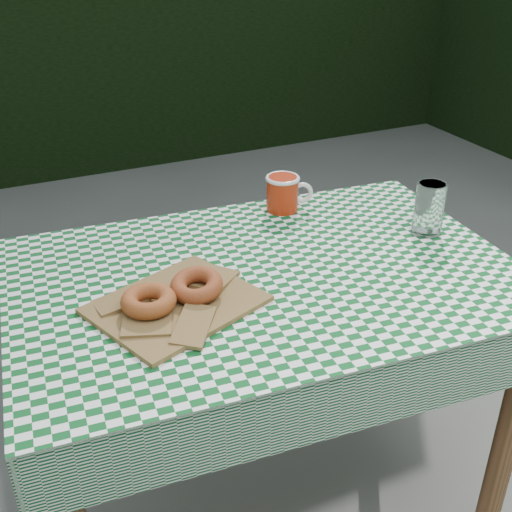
{
  "coord_description": "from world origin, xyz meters",
  "views": [
    {
      "loc": [
        -0.44,
        -1.04,
        1.49
      ],
      "look_at": [
        0.1,
        0.13,
        0.79
      ],
      "focal_mm": 44.5,
      "sensor_mm": 36.0,
      "label": 1
    }
  ],
  "objects_px": {
    "table": "(265,399)",
    "drinking_glass": "(429,208)",
    "paper_bag": "(176,303)",
    "coffee_mug": "(282,193)"
  },
  "relations": [
    {
      "from": "paper_bag",
      "to": "drinking_glass",
      "type": "relative_size",
      "value": 2.39
    },
    {
      "from": "paper_bag",
      "to": "drinking_glass",
      "type": "xyz_separation_m",
      "value": [
        0.7,
        0.06,
        0.06
      ]
    },
    {
      "from": "drinking_glass",
      "to": "paper_bag",
      "type": "bearing_deg",
      "value": -174.94
    },
    {
      "from": "drinking_glass",
      "to": "table",
      "type": "bearing_deg",
      "value": -178.53
    },
    {
      "from": "table",
      "to": "drinking_glass",
      "type": "relative_size",
      "value": 8.35
    },
    {
      "from": "table",
      "to": "drinking_glass",
      "type": "distance_m",
      "value": 0.64
    },
    {
      "from": "paper_bag",
      "to": "coffee_mug",
      "type": "relative_size",
      "value": 1.86
    },
    {
      "from": "drinking_glass",
      "to": "coffee_mug",
      "type": "bearing_deg",
      "value": 134.08
    },
    {
      "from": "paper_bag",
      "to": "table",
      "type": "bearing_deg",
      "value": 12.01
    },
    {
      "from": "paper_bag",
      "to": "drinking_glass",
      "type": "height_order",
      "value": "drinking_glass"
    }
  ]
}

